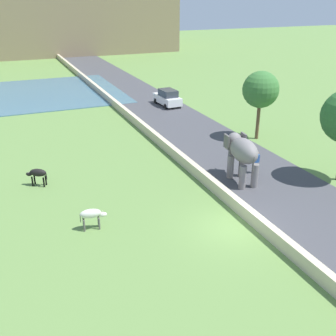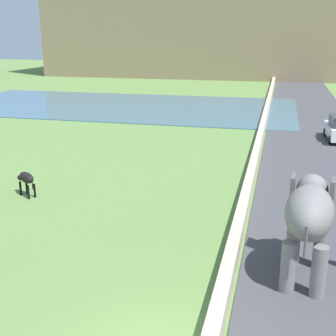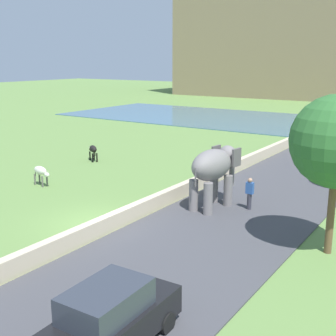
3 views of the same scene
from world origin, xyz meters
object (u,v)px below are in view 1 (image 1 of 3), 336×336
object	(u,v)px
car_white	(168,98)
elephant	(242,152)
cow_white	(92,215)
cow_black	(37,173)
person_beside_elephant	(256,162)

from	to	relation	value
car_white	elephant	bearing A→B (deg)	-99.03
cow_white	elephant	bearing A→B (deg)	11.11
cow_black	car_white	bearing A→B (deg)	44.81
cow_black	cow_white	size ratio (longest dim) A/B	0.95
car_white	cow_black	size ratio (longest dim) A/B	3.02
person_beside_elephant	car_white	bearing A→B (deg)	85.46
elephant	car_white	world-z (taller)	elephant
car_white	person_beside_elephant	bearing A→B (deg)	-94.54
person_beside_elephant	cow_white	xyz separation A→B (m)	(-11.83, -2.65, -0.04)
person_beside_elephant	cow_black	xyz separation A→B (m)	(-13.81, 3.83, -0.04)
cow_black	cow_white	bearing A→B (deg)	-73.04
cow_white	person_beside_elephant	bearing A→B (deg)	12.64
person_beside_elephant	cow_black	bearing A→B (deg)	164.51
car_white	cow_white	bearing A→B (deg)	-121.59
person_beside_elephant	car_white	distance (m)	19.11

